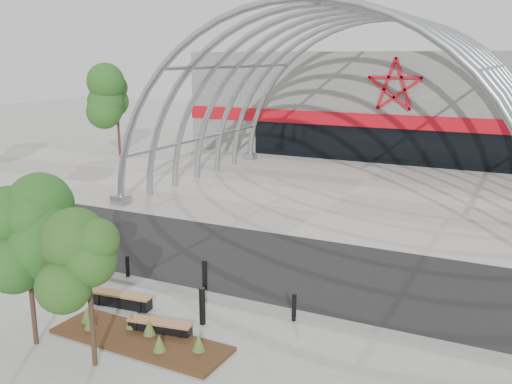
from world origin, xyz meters
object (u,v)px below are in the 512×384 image
at_px(bench_0, 121,300).
at_px(bollard_2, 205,275).
at_px(bench_1, 160,328).
at_px(street_tree_0, 26,239).
at_px(street_tree_1, 88,261).

height_order(bench_0, bollard_2, bollard_2).
xyz_separation_m(bench_0, bollard_2, (1.62, 2.34, 0.30)).
bearing_deg(bench_1, bollard_2, 99.62).
bearing_deg(bench_0, street_tree_0, -100.27).
bearing_deg(bench_0, bench_1, -24.25).
relative_size(bench_0, bench_1, 1.08).
bearing_deg(bench_1, street_tree_0, -144.29).
xyz_separation_m(bench_0, bench_1, (2.18, -0.98, -0.02)).
relative_size(street_tree_1, bench_0, 1.86).
relative_size(street_tree_0, street_tree_1, 1.07).
bearing_deg(street_tree_1, bollard_2, 90.59).
bearing_deg(bench_1, street_tree_1, -103.67).
xyz_separation_m(street_tree_1, bench_1, (0.51, 2.09, -2.61)).
height_order(street_tree_1, bench_0, street_tree_1).
height_order(street_tree_0, bench_0, street_tree_0).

